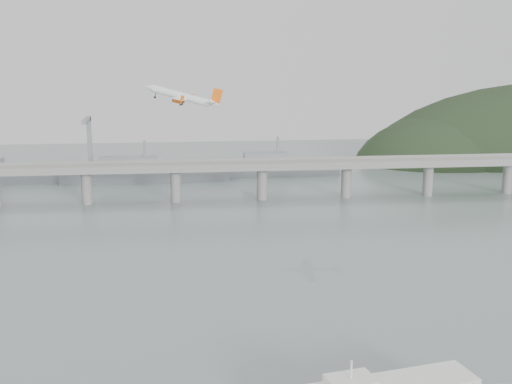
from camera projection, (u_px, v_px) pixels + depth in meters
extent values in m
plane|color=slate|center=(277.00, 349.00, 203.03)|extent=(900.00, 900.00, 0.00)
cube|color=gray|center=(228.00, 166.00, 393.09)|extent=(800.00, 22.00, 2.20)
cube|color=gray|center=(229.00, 166.00, 382.47)|extent=(800.00, 0.60, 1.80)
cube|color=gray|center=(226.00, 160.00, 402.87)|extent=(800.00, 0.60, 1.80)
cylinder|color=gray|center=(87.00, 188.00, 386.49)|extent=(6.00, 6.00, 21.00)
cylinder|color=gray|center=(176.00, 186.00, 392.00)|extent=(6.00, 6.00, 21.00)
cylinder|color=gray|center=(262.00, 184.00, 397.50)|extent=(6.00, 6.00, 21.00)
cylinder|color=gray|center=(346.00, 182.00, 403.01)|extent=(6.00, 6.00, 21.00)
cylinder|color=gray|center=(428.00, 180.00, 408.52)|extent=(6.00, 6.00, 21.00)
cylinder|color=gray|center=(508.00, 178.00, 414.03)|extent=(6.00, 6.00, 21.00)
ellipsoid|color=black|center=(440.00, 176.00, 535.67)|extent=(140.00, 110.00, 96.00)
cube|color=slate|center=(146.00, 175.00, 454.09)|extent=(110.55, 21.43, 8.00)
cube|color=slate|center=(128.00, 163.00, 451.20)|extent=(39.01, 16.73, 8.00)
cylinder|color=slate|center=(145.00, 151.00, 450.72)|extent=(1.60, 1.60, 14.00)
cube|color=slate|center=(278.00, 169.00, 473.72)|extent=(85.00, 13.60, 8.00)
cube|color=slate|center=(265.00, 158.00, 471.10)|extent=(29.75, 11.90, 8.00)
cylinder|color=slate|center=(278.00, 147.00, 470.35)|extent=(1.60, 1.60, 14.00)
cube|color=slate|center=(90.00, 144.00, 480.32)|extent=(3.00, 3.00, 40.00)
cube|color=slate|center=(87.00, 120.00, 466.81)|extent=(3.00, 28.00, 3.00)
cube|color=black|center=(373.00, 378.00, 167.38)|extent=(41.04, 8.57, 1.10)
cube|color=white|center=(351.00, 383.00, 158.96)|extent=(12.34, 9.76, 2.86)
cylinder|color=white|center=(351.00, 369.00, 158.22)|extent=(0.65, 0.65, 4.41)
cylinder|color=white|center=(181.00, 96.00, 282.41)|extent=(24.33, 8.20, 9.20)
cone|color=white|center=(149.00, 87.00, 282.31)|extent=(4.71, 3.89, 3.93)
cone|color=white|center=(215.00, 104.00, 282.44)|extent=(5.29, 3.67, 4.15)
cube|color=white|center=(183.00, 98.00, 282.56)|extent=(8.56, 29.74, 2.88)
cube|color=white|center=(213.00, 102.00, 282.33)|extent=(4.24, 10.69, 1.44)
cube|color=orange|center=(217.00, 96.00, 281.87)|extent=(5.22, 0.97, 6.44)
cylinder|color=orange|center=(181.00, 100.00, 287.44)|extent=(4.35, 2.78, 2.87)
cylinder|color=black|center=(176.00, 99.00, 287.43)|extent=(1.12, 2.07, 2.01)
cube|color=white|center=(181.00, 98.00, 287.30)|extent=(2.37, 0.56, 1.56)
cylinder|color=orange|center=(177.00, 101.00, 278.05)|extent=(4.35, 2.78, 2.87)
cylinder|color=black|center=(173.00, 100.00, 278.04)|extent=(1.12, 2.07, 2.01)
cube|color=white|center=(178.00, 99.00, 277.91)|extent=(2.37, 0.56, 1.56)
cylinder|color=black|center=(183.00, 102.00, 285.03)|extent=(0.88, 0.38, 2.10)
cylinder|color=black|center=(182.00, 104.00, 285.19)|extent=(1.21, 0.50, 1.18)
cylinder|color=black|center=(181.00, 102.00, 280.59)|extent=(0.88, 0.38, 2.10)
cylinder|color=black|center=(180.00, 105.00, 280.75)|extent=(1.21, 0.50, 1.18)
cylinder|color=black|center=(155.00, 95.00, 282.73)|extent=(0.88, 0.38, 2.10)
cylinder|color=black|center=(155.00, 97.00, 282.89)|extent=(1.21, 0.50, 1.18)
cube|color=orange|center=(192.00, 96.00, 296.91)|extent=(1.88, 0.41, 2.37)
cube|color=orange|center=(182.00, 98.00, 267.88)|extent=(1.88, 0.41, 2.37)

